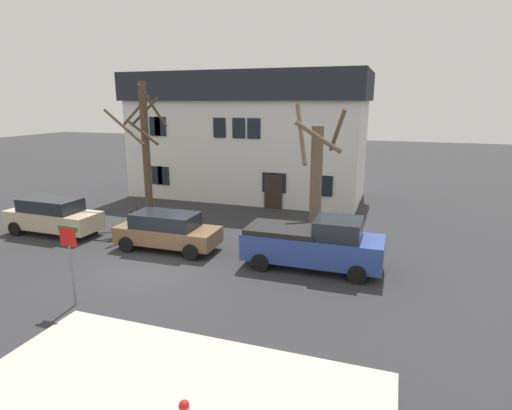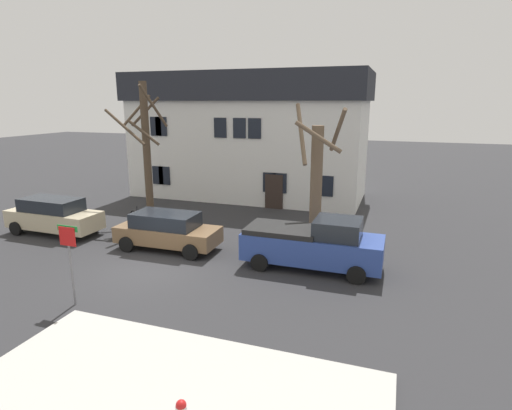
% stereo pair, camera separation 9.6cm
% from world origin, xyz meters
% --- Properties ---
extents(ground_plane, '(120.00, 120.00, 0.00)m').
position_xyz_m(ground_plane, '(0.00, 0.00, 0.00)').
color(ground_plane, '#2D2D30').
extents(building_main, '(15.76, 6.55, 8.19)m').
position_xyz_m(building_main, '(-0.88, 13.73, 4.17)').
color(building_main, white).
rests_on(building_main, ground_plane).
extents(tree_bare_near, '(2.81, 2.91, 7.39)m').
position_xyz_m(tree_bare_near, '(-4.01, 6.25, 4.00)').
color(tree_bare_near, '#4C3D2D').
rests_on(tree_bare_near, ground_plane).
extents(tree_bare_mid, '(2.50, 2.60, 6.28)m').
position_xyz_m(tree_bare_mid, '(5.35, 5.88, 3.01)').
color(tree_bare_mid, brown).
rests_on(tree_bare_mid, ground_plane).
extents(car_beige_wagon, '(4.76, 1.99, 1.78)m').
position_xyz_m(car_beige_wagon, '(-6.90, 2.35, 0.93)').
color(car_beige_wagon, '#C6B793').
rests_on(car_beige_wagon, ground_plane).
extents(car_brown_wagon, '(4.56, 2.04, 1.64)m').
position_xyz_m(car_brown_wagon, '(-0.48, 2.26, 0.86)').
color(car_brown_wagon, brown).
rests_on(car_brown_wagon, ground_plane).
extents(pickup_truck_blue, '(5.37, 2.15, 2.06)m').
position_xyz_m(pickup_truck_blue, '(6.02, 2.21, 1.00)').
color(pickup_truck_blue, '#2D4799').
rests_on(pickup_truck_blue, ground_plane).
extents(street_sign_pole, '(0.76, 0.07, 2.64)m').
position_xyz_m(street_sign_pole, '(-0.58, -3.31, 1.86)').
color(street_sign_pole, slate).
rests_on(street_sign_pole, ground_plane).
extents(bicycle_leaning, '(1.64, 0.71, 1.03)m').
position_xyz_m(bicycle_leaning, '(-3.79, 4.94, 0.37)').
color(bicycle_leaning, black).
rests_on(bicycle_leaning, ground_plane).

